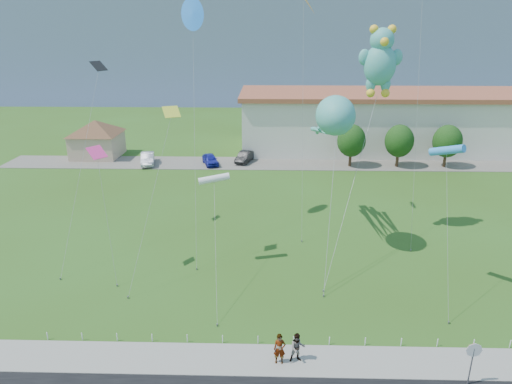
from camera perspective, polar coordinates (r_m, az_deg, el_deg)
ground at (r=28.11m, az=2.45°, el=-16.76°), size 160.00×160.00×0.00m
sidewalk at (r=25.92m, az=2.54°, el=-20.29°), size 80.00×2.50×0.10m
parking_strip at (r=59.96m, az=1.99°, el=3.58°), size 70.00×6.00×0.06m
hill_ridge at (r=142.65m, az=1.83°, el=18.05°), size 160.00×50.00×25.00m
pavilion at (r=66.40m, az=-19.33°, el=6.74°), size 9.20×9.20×5.00m
warehouse at (r=72.79m, az=23.14°, el=8.22°), size 61.00×15.00×8.20m
stop_sign at (r=25.68m, az=25.52°, el=-17.81°), size 0.80×0.07×2.50m
rope_fence at (r=26.93m, az=2.49°, el=-17.98°), size 26.05×0.05×0.50m
tree_near at (r=59.09m, az=11.84°, el=6.30°), size 3.60×3.60×5.47m
tree_mid at (r=60.45m, az=17.47°, el=6.10°), size 3.60×3.60×5.47m
tree_far at (r=62.36m, az=22.81°, el=5.87°), size 3.60×3.60×5.47m
pedestrian_left at (r=25.18m, az=2.96°, el=-19.00°), size 0.64×0.42×1.74m
pedestrian_right at (r=25.38m, az=5.20°, el=-18.80°), size 0.90×0.74×1.67m
parked_car_silver at (r=60.94m, az=-13.39°, el=4.08°), size 2.52×4.83×1.51m
parked_car_blue at (r=59.47m, az=-5.73°, el=4.08°), size 2.85×4.34×1.37m
parked_car_black at (r=60.44m, az=-1.42°, el=4.43°), size 2.60×4.45×1.39m
octopus_kite at (r=35.26m, az=9.53°, el=8.57°), size 2.87×13.96×12.25m
teddy_bear_kite at (r=37.75m, az=15.28°, el=15.68°), size 6.51×11.09×17.01m
small_kite_blue at (r=39.15m, az=-7.92°, el=20.54°), size 1.90×10.15×18.52m
small_kite_orange at (r=40.02m, az=5.98°, el=22.44°), size 1.80×6.42×19.84m
small_kite_cyan at (r=30.19m, az=22.77°, el=4.67°), size 0.50×5.04×10.17m
small_kite_yellow at (r=32.27m, az=-11.12°, el=7.32°), size 3.09×6.53×11.71m
small_kite_pink at (r=32.46m, az=-19.06°, el=3.13°), size 1.89×2.99×9.33m
small_kite_black at (r=38.57m, az=-19.59°, el=11.72°), size 1.80×9.90×14.36m
small_kite_white at (r=32.41m, az=-5.27°, el=1.53°), size 1.18×9.02×7.12m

